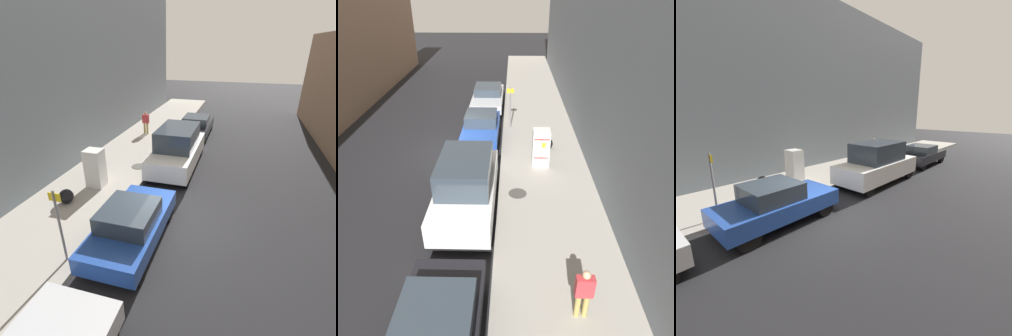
% 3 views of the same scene
% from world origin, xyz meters
% --- Properties ---
extents(ground_plane, '(80.00, 80.00, 0.00)m').
position_xyz_m(ground_plane, '(0.00, 0.00, 0.00)').
color(ground_plane, black).
extents(sidewalk_slab, '(3.90, 44.00, 0.16)m').
position_xyz_m(sidewalk_slab, '(-4.06, 0.00, 0.08)').
color(sidewalk_slab, '#9E998E').
rests_on(sidewalk_slab, ground).
extents(discarded_refrigerator, '(0.73, 0.65, 1.67)m').
position_xyz_m(discarded_refrigerator, '(-3.89, 1.51, 1.00)').
color(discarded_refrigerator, white).
rests_on(discarded_refrigerator, sidewalk_slab).
extents(manhole_cover, '(0.70, 0.70, 0.02)m').
position_xyz_m(manhole_cover, '(-2.86, 3.84, 0.17)').
color(manhole_cover, '#47443F').
rests_on(manhole_cover, sidewalk_slab).
extents(street_sign_post, '(0.36, 0.07, 2.29)m').
position_xyz_m(street_sign_post, '(-2.51, -2.66, 1.45)').
color(street_sign_post, slate).
rests_on(street_sign_post, sidewalk_slab).
extents(trash_bag, '(0.56, 0.56, 0.56)m').
position_xyz_m(trash_bag, '(-4.33, -0.05, 0.44)').
color(trash_bag, black).
rests_on(trash_bag, sidewalk_slab).
extents(pedestrian_walking_far, '(0.44, 0.22, 1.52)m').
position_xyz_m(pedestrian_walking_far, '(-4.37, 9.10, 1.02)').
color(pedestrian_walking_far, '#A8934C').
rests_on(pedestrian_walking_far, sidewalk_slab).
extents(parked_hatchback_blue, '(1.79, 4.03, 1.45)m').
position_xyz_m(parked_hatchback_blue, '(-1.02, -1.31, 0.74)').
color(parked_hatchback_blue, '#23479E').
rests_on(parked_hatchback_blue, ground).
extents(parked_van_white, '(2.00, 4.93, 2.15)m').
position_xyz_m(parked_van_white, '(-1.02, 4.62, 1.06)').
color(parked_van_white, silver).
rests_on(parked_van_white, ground).
extents(parked_sedan_dark, '(1.86, 4.34, 1.40)m').
position_xyz_m(parked_sedan_dark, '(-1.02, 10.14, 0.73)').
color(parked_sedan_dark, black).
rests_on(parked_sedan_dark, ground).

